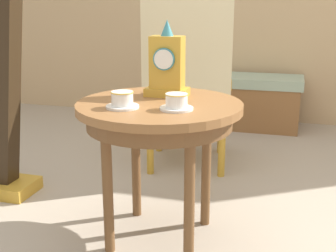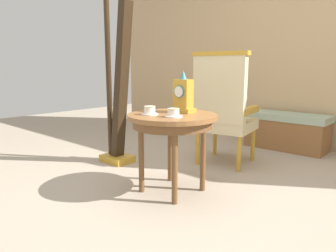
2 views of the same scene
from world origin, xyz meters
The scene contains 7 objects.
ground_plane centered at (0.00, 0.00, 0.00)m, with size 10.00×10.00×0.00m, color tan.
side_table centered at (-0.04, -0.02, 0.56)m, with size 0.71×0.71×0.63m.
teacup_left centered at (-0.15, -0.16, 0.66)m, with size 0.13×0.13×0.07m.
teacup_right centered at (0.06, -0.13, 0.66)m, with size 0.13×0.13×0.06m.
mantel_clock centered at (-0.05, 0.11, 0.77)m, with size 0.19×0.11×0.34m.
armchair centered at (-0.12, 0.85, 0.59)m, with size 0.62×0.62×1.14m.
window_bench centered at (0.10, 1.95, 0.22)m, with size 0.98×0.40×0.44m.
Camera 1 is at (0.49, -1.77, 1.05)m, focal length 47.43 mm.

